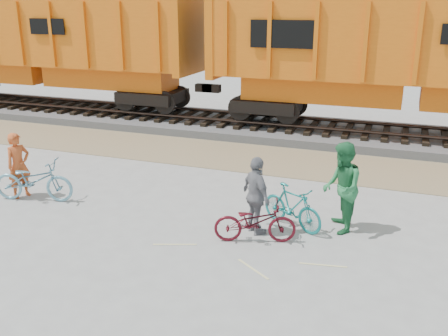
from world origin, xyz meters
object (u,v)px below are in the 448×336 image
at_px(bicycle_blue, 34,180).
at_px(person_man, 342,188).
at_px(hopper_car_left, 47,44).
at_px(person_solo, 19,165).
at_px(bicycle_teal, 292,207).
at_px(person_woman, 256,196).
at_px(hopper_car_center, 416,57).
at_px(bicycle_maroon, 255,222).

xyz_separation_m(bicycle_blue, person_man, (7.40, 0.86, 0.46)).
distance_m(hopper_car_left, person_solo, 10.71).
bearing_deg(bicycle_teal, person_woman, 157.50).
distance_m(bicycle_blue, person_solo, 0.60).
relative_size(hopper_car_center, person_man, 7.09).
bearing_deg(bicycle_maroon, person_woman, -4.13).
bearing_deg(hopper_car_left, person_solo, -56.05).
relative_size(bicycle_blue, bicycle_teal, 1.25).
xyz_separation_m(hopper_car_left, bicycle_teal, (12.75, -8.13, -2.52)).
relative_size(bicycle_blue, person_man, 1.02).
bearing_deg(bicycle_blue, person_woman, -102.54).
height_order(bicycle_blue, bicycle_maroon, bicycle_blue).
relative_size(bicycle_maroon, person_man, 0.85).
relative_size(bicycle_teal, person_solo, 0.96).
bearing_deg(person_man, person_solo, -99.96).
xyz_separation_m(hopper_car_center, bicycle_teal, (-2.25, -8.13, -2.52)).
height_order(person_solo, person_woman, person_woman).
height_order(bicycle_blue, person_solo, person_solo).
xyz_separation_m(person_solo, person_woman, (6.23, 0.01, 0.02)).
relative_size(bicycle_teal, bicycle_maroon, 0.95).
xyz_separation_m(bicycle_maroon, person_woman, (-0.10, 0.40, 0.41)).
xyz_separation_m(bicycle_teal, person_woman, (-0.66, -0.55, 0.37)).
distance_m(bicycle_maroon, person_woman, 0.58).
xyz_separation_m(hopper_car_left, person_solo, (5.85, -8.70, -2.17)).
bearing_deg(hopper_car_left, bicycle_blue, -54.16).
relative_size(hopper_car_left, hopper_car_center, 1.00).
relative_size(hopper_car_left, bicycle_maroon, 8.31).
xyz_separation_m(hopper_car_center, bicycle_maroon, (-2.81, -9.09, -2.56)).
height_order(person_solo, person_man, person_man).
bearing_deg(bicycle_teal, person_solo, 122.34).
distance_m(bicycle_blue, bicycle_maroon, 5.84).
relative_size(hopper_car_left, person_man, 7.09).
height_order(hopper_car_left, person_solo, hopper_car_left).
xyz_separation_m(hopper_car_center, bicycle_blue, (-8.65, -8.80, -2.48)).
height_order(hopper_car_center, person_solo, hopper_car_center).
bearing_deg(person_woman, bicycle_maroon, 148.75).
distance_m(hopper_car_center, person_solo, 12.81).
relative_size(bicycle_maroon, person_woman, 0.99).
bearing_deg(bicycle_teal, hopper_car_left, 85.13).
height_order(bicycle_blue, person_woman, person_woman).
bearing_deg(hopper_car_left, hopper_car_center, 0.00).
bearing_deg(person_woman, hopper_car_center, -63.82).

